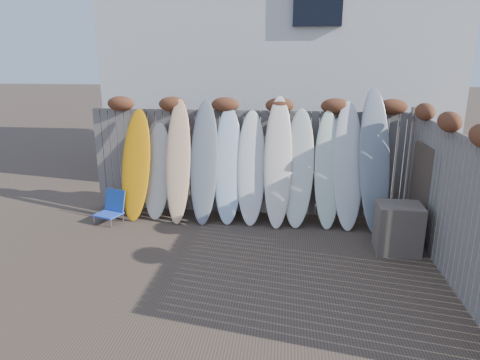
# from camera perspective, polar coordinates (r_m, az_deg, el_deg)

# --- Properties ---
(ground) EXTENTS (80.00, 80.00, 0.00)m
(ground) POSITION_cam_1_polar(r_m,az_deg,el_deg) (6.32, -1.20, -11.82)
(ground) COLOR #493A2D
(back_fence) EXTENTS (6.05, 0.28, 2.24)m
(back_fence) POSITION_cam_1_polar(r_m,az_deg,el_deg) (8.15, 1.33, 3.57)
(back_fence) COLOR slate
(back_fence) RESTS_ON ground
(right_fence) EXTENTS (0.28, 4.40, 2.24)m
(right_fence) POSITION_cam_1_polar(r_m,az_deg,el_deg) (6.47, 26.40, -1.92)
(right_fence) COLOR slate
(right_fence) RESTS_ON ground
(house) EXTENTS (8.50, 5.50, 6.33)m
(house) POSITION_cam_1_polar(r_m,az_deg,el_deg) (12.03, 5.35, 17.27)
(house) COLOR silver
(house) RESTS_ON ground
(beach_chair) EXTENTS (0.56, 0.57, 0.58)m
(beach_chair) POSITION_cam_1_polar(r_m,az_deg,el_deg) (8.30, -16.73, -3.50)
(beach_chair) COLOR blue
(beach_chair) RESTS_ON ground
(wooden_crate) EXTENTS (0.69, 0.58, 0.78)m
(wooden_crate) POSITION_cam_1_polar(r_m,az_deg,el_deg) (7.14, 20.32, -6.04)
(wooden_crate) COLOR brown
(wooden_crate) RESTS_ON ground
(lattice_panel) EXTENTS (0.16, 1.06, 1.60)m
(lattice_panel) POSITION_cam_1_polar(r_m,az_deg,el_deg) (7.51, 23.36, -1.95)
(lattice_panel) COLOR #4C3D2E
(lattice_panel) RESTS_ON ground
(surfboard_0) EXTENTS (0.59, 0.75, 2.02)m
(surfboard_0) POSITION_cam_1_polar(r_m,az_deg,el_deg) (8.22, -13.70, 1.97)
(surfboard_0) COLOR orange
(surfboard_0) RESTS_ON ground
(surfboard_1) EXTENTS (0.56, 0.66, 1.77)m
(surfboard_1) POSITION_cam_1_polar(r_m,az_deg,el_deg) (8.19, -10.97, 1.18)
(surfboard_1) COLOR beige
(surfboard_1) RESTS_ON ground
(surfboard_2) EXTENTS (0.48, 0.80, 2.22)m
(surfboard_2) POSITION_cam_1_polar(r_m,az_deg,el_deg) (7.93, -8.24, 2.49)
(surfboard_2) COLOR #FFC579
(surfboard_2) RESTS_ON ground
(surfboard_3) EXTENTS (0.51, 0.78, 2.21)m
(surfboard_3) POSITION_cam_1_polar(r_m,az_deg,el_deg) (7.84, -4.82, 2.39)
(surfboard_3) COLOR slate
(surfboard_3) RESTS_ON ground
(surfboard_4) EXTENTS (0.56, 0.77, 2.09)m
(surfboard_4) POSITION_cam_1_polar(r_m,az_deg,el_deg) (7.82, -1.61, 1.98)
(surfboard_4) COLOR silver
(surfboard_4) RESTS_ON ground
(surfboard_5) EXTENTS (0.55, 0.74, 2.03)m
(surfboard_5) POSITION_cam_1_polar(r_m,az_deg,el_deg) (7.77, 1.50, 1.64)
(surfboard_5) COLOR white
(surfboard_5) RESTS_ON ground
(surfboard_6) EXTENTS (0.51, 0.81, 2.29)m
(surfboard_6) POSITION_cam_1_polar(r_m,az_deg,el_deg) (7.67, 5.08, 2.42)
(surfboard_6) COLOR white
(surfboard_6) RESTS_ON ground
(surfboard_7) EXTENTS (0.60, 0.78, 2.07)m
(surfboard_7) POSITION_cam_1_polar(r_m,az_deg,el_deg) (7.73, 7.81, 1.59)
(surfboard_7) COLOR silver
(surfboard_7) RESTS_ON ground
(surfboard_8) EXTENTS (0.50, 0.74, 2.05)m
(surfboard_8) POSITION_cam_1_polar(r_m,az_deg,el_deg) (7.76, 11.61, 1.36)
(surfboard_8) COLOR silver
(surfboard_8) RESTS_ON ground
(surfboard_9) EXTENTS (0.58, 0.81, 2.21)m
(surfboard_9) POSITION_cam_1_polar(r_m,az_deg,el_deg) (7.78, 14.20, 1.87)
(surfboard_9) COLOR silver
(surfboard_9) RESTS_ON ground
(surfboard_10) EXTENTS (0.61, 0.90, 2.45)m
(surfboard_10) POSITION_cam_1_polar(r_m,az_deg,el_deg) (7.78, 17.50, 2.50)
(surfboard_10) COLOR gray
(surfboard_10) RESTS_ON ground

